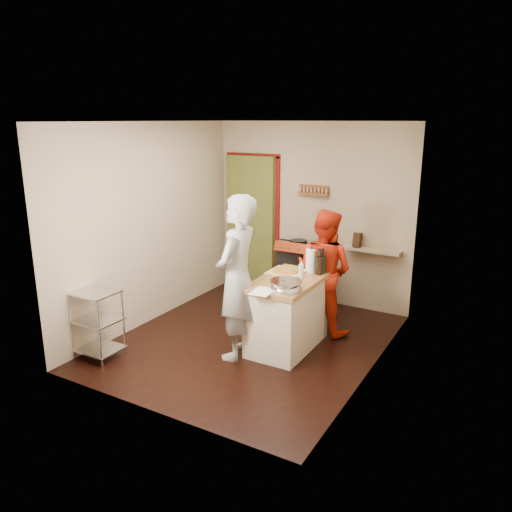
{
  "coord_description": "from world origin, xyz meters",
  "views": [
    {
      "loc": [
        2.85,
        -4.83,
        2.63
      ],
      "look_at": [
        0.09,
        0.0,
        1.09
      ],
      "focal_mm": 35.0,
      "sensor_mm": 36.0,
      "label": 1
    }
  ],
  "objects_px": {
    "stove": "(303,276)",
    "person_stripe": "(237,278)",
    "island": "(288,311)",
    "person_red": "(324,271)",
    "wire_shelving": "(97,321)"
  },
  "relations": [
    {
      "from": "person_stripe",
      "to": "island",
      "type": "bearing_deg",
      "value": 134.03
    },
    {
      "from": "island",
      "to": "person_stripe",
      "type": "xyz_separation_m",
      "value": [
        -0.4,
        -0.48,
        0.48
      ]
    },
    {
      "from": "stove",
      "to": "island",
      "type": "bearing_deg",
      "value": -72.68
    },
    {
      "from": "island",
      "to": "person_stripe",
      "type": "bearing_deg",
      "value": -129.58
    },
    {
      "from": "wire_shelving",
      "to": "island",
      "type": "height_order",
      "value": "island"
    },
    {
      "from": "island",
      "to": "person_red",
      "type": "height_order",
      "value": "person_red"
    },
    {
      "from": "stove",
      "to": "person_stripe",
      "type": "distance_m",
      "value": 1.87
    },
    {
      "from": "stove",
      "to": "person_stripe",
      "type": "relative_size",
      "value": 0.54
    },
    {
      "from": "person_stripe",
      "to": "person_red",
      "type": "bearing_deg",
      "value": 147.18
    },
    {
      "from": "stove",
      "to": "person_red",
      "type": "relative_size",
      "value": 0.64
    },
    {
      "from": "stove",
      "to": "person_stripe",
      "type": "bearing_deg",
      "value": -89.47
    },
    {
      "from": "person_stripe",
      "to": "person_red",
      "type": "height_order",
      "value": "person_stripe"
    },
    {
      "from": "wire_shelving",
      "to": "island",
      "type": "xyz_separation_m",
      "value": [
        1.74,
        1.3,
        0.01
      ]
    },
    {
      "from": "stove",
      "to": "person_red",
      "type": "bearing_deg",
      "value": -48.85
    },
    {
      "from": "wire_shelving",
      "to": "person_stripe",
      "type": "height_order",
      "value": "person_stripe"
    }
  ]
}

